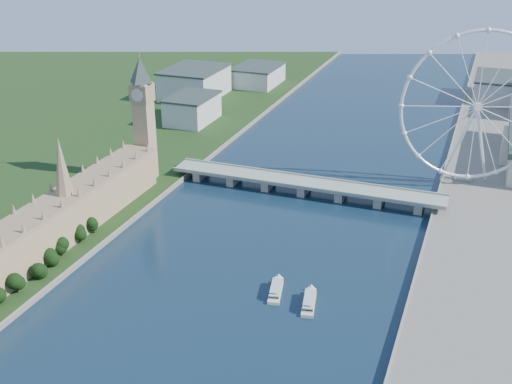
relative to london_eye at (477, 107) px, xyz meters
The scene contains 7 objects.
parliament_range 313.29m from the london_eye, 143.26° to the right, with size 24.00×200.00×70.00m.
big_ben 259.68m from the london_eye, 162.73° to the right, with size 20.02×20.02×110.00m.
westminster_bridge 145.38m from the london_eye, 155.34° to the right, with size 220.00×22.00×9.50m.
london_eye is the anchor object (origin of this frame).
city_skyline 226.06m from the london_eye, 111.50° to the left, with size 505.00×280.00×32.00m.
tour_boat_near 232.21m from the london_eye, 115.02° to the right, with size 7.09×27.84×6.13m, color beige, non-canonical shape.
tour_boat_far 228.95m from the london_eye, 109.27° to the right, with size 7.26×28.48×6.28m, color beige, non-canonical shape.
Camera 1 is at (127.11, -150.27, 206.57)m, focal length 45.00 mm.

